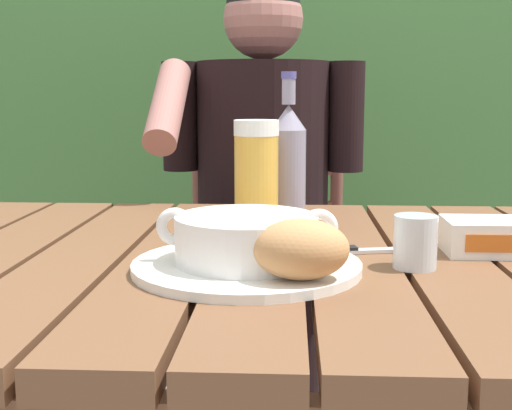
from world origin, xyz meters
name	(u,v)px	position (x,y,z in m)	size (l,w,h in m)	color
dining_table	(261,318)	(0.00, 0.00, 0.63)	(1.15, 0.86, 0.73)	brown
hedge_backdrop	(283,75)	(0.01, 1.73, 1.02)	(3.18, 0.84, 2.45)	#497C3E
chair_near_diner	(265,271)	(-0.03, 0.87, 0.47)	(0.44, 0.45, 0.93)	brown
person_eating	(261,188)	(-0.03, 0.67, 0.73)	(0.48, 0.47, 1.24)	black
serving_plate	(247,266)	(-0.01, -0.10, 0.73)	(0.30, 0.30, 0.01)	white
soup_bowl	(247,238)	(-0.01, -0.10, 0.77)	(0.24, 0.19, 0.07)	white
bread_roll	(301,249)	(0.06, -0.18, 0.77)	(0.12, 0.09, 0.07)	tan
beer_glass	(256,178)	(-0.01, 0.12, 0.82)	(0.07, 0.07, 0.19)	gold
beer_bottle	(288,164)	(0.04, 0.19, 0.84)	(0.06, 0.06, 0.26)	gray
water_glass_small	(415,242)	(0.21, -0.08, 0.76)	(0.06, 0.06, 0.07)	silver
butter_tub	(488,237)	(0.33, 0.01, 0.75)	(0.12, 0.09, 0.05)	white
table_knife	(355,251)	(0.14, 0.00, 0.73)	(0.15, 0.05, 0.01)	silver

